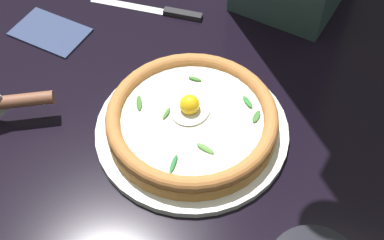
% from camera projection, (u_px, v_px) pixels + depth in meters
% --- Properties ---
extents(ground_plane, '(2.40, 2.40, 0.03)m').
position_uv_depth(ground_plane, '(193.00, 124.00, 0.88)').
color(ground_plane, black).
rests_on(ground_plane, ground).
extents(pizza_plate, '(0.31, 0.31, 0.01)m').
position_uv_depth(pizza_plate, '(192.00, 130.00, 0.85)').
color(pizza_plate, white).
rests_on(pizza_plate, ground).
extents(pizza, '(0.27, 0.27, 0.06)m').
position_uv_depth(pizza, '(192.00, 119.00, 0.82)').
color(pizza, '#B77533').
rests_on(pizza, pizza_plate).
extents(pizza_cutter, '(0.09, 0.15, 0.09)m').
position_uv_depth(pizza_cutter, '(9.00, 102.00, 0.84)').
color(pizza_cutter, silver).
rests_on(pizza_cutter, ground).
extents(table_knife, '(0.04, 0.23, 0.01)m').
position_uv_depth(table_knife, '(163.00, 11.00, 1.04)').
color(table_knife, silver).
rests_on(table_knife, ground).
extents(folded_napkin, '(0.11, 0.15, 0.01)m').
position_uv_depth(folded_napkin, '(50.00, 31.00, 1.00)').
color(folded_napkin, navy).
rests_on(folded_napkin, ground).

